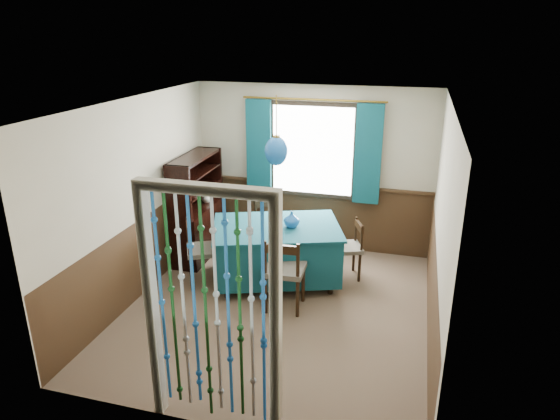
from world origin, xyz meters
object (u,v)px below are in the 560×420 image
(dining_table, at_px, (277,250))
(sideboard, at_px, (197,221))
(chair_near, at_px, (284,271))
(chair_far, at_px, (271,228))
(vase_table, at_px, (292,220))
(chair_right, at_px, (348,248))
(bowl_shelf, at_px, (192,192))
(chair_left, at_px, (201,250))
(vase_sideboard, at_px, (207,197))
(pendant_lamp, at_px, (276,151))

(dining_table, relative_size, sideboard, 1.26)
(chair_near, relative_size, chair_far, 1.06)
(sideboard, relative_size, vase_table, 7.81)
(chair_near, height_order, chair_far, chair_near)
(dining_table, bearing_deg, chair_right, 2.47)
(bowl_shelf, bearing_deg, chair_right, 3.10)
(chair_near, height_order, vase_table, vase_table)
(dining_table, distance_m, chair_near, 0.73)
(chair_left, relative_size, bowl_shelf, 4.58)
(chair_right, bearing_deg, chair_near, 127.74)
(chair_far, distance_m, vase_sideboard, 1.09)
(pendant_lamp, bearing_deg, dining_table, 180.00)
(chair_far, xyz_separation_m, pendant_lamp, (0.29, -0.68, 1.34))
(vase_sideboard, bearing_deg, dining_table, -29.16)
(chair_far, bearing_deg, vase_sideboard, -37.78)
(bowl_shelf, bearing_deg, dining_table, -11.10)
(chair_right, relative_size, sideboard, 0.53)
(sideboard, bearing_deg, dining_table, -20.83)
(vase_sideboard, bearing_deg, chair_far, -2.80)
(bowl_shelf, bearing_deg, chair_near, -30.20)
(dining_table, distance_m, chair_far, 0.74)
(sideboard, distance_m, vase_sideboard, 0.40)
(dining_table, height_order, vase_table, vase_table)
(chair_near, height_order, pendant_lamp, pendant_lamp)
(dining_table, height_order, pendant_lamp, pendant_lamp)
(chair_left, bearing_deg, vase_sideboard, 172.08)
(chair_near, height_order, chair_left, chair_near)
(chair_near, bearing_deg, sideboard, 142.18)
(vase_table, bearing_deg, chair_right, 26.01)
(dining_table, xyz_separation_m, vase_table, (0.20, 0.03, 0.44))
(chair_left, relative_size, vase_table, 4.53)
(pendant_lamp, relative_size, bowl_shelf, 4.46)
(chair_right, distance_m, vase_sideboard, 2.29)
(dining_table, height_order, chair_left, chair_left)
(dining_table, bearing_deg, vase_sideboard, 130.87)
(chair_near, relative_size, sideboard, 0.62)
(pendant_lamp, height_order, vase_table, pendant_lamp)
(chair_right, distance_m, vase_table, 0.92)
(chair_right, relative_size, vase_table, 4.13)
(chair_far, xyz_separation_m, vase_table, (0.48, -0.65, 0.42))
(chair_far, distance_m, chair_right, 1.24)
(bowl_shelf, relative_size, vase_sideboard, 1.14)
(chair_near, relative_size, chair_right, 1.17)
(vase_table, distance_m, vase_sideboard, 1.66)
(chair_right, bearing_deg, chair_far, 54.48)
(chair_far, height_order, vase_sideboard, vase_sideboard)
(dining_table, xyz_separation_m, chair_left, (-0.95, -0.33, 0.02))
(bowl_shelf, height_order, vase_sideboard, bowl_shelf)
(sideboard, bearing_deg, chair_left, -64.15)
(vase_sideboard, bearing_deg, chair_left, -71.35)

